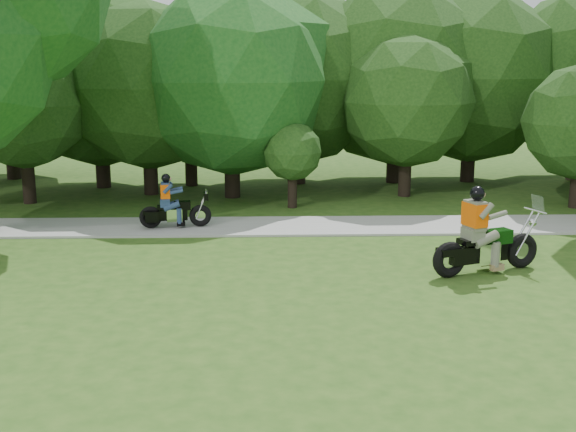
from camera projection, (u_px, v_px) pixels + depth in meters
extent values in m
plane|color=#284E16|center=(417.00, 338.00, 11.88)|extent=(100.00, 100.00, 0.00)
cube|color=gray|center=(357.00, 226.00, 19.68)|extent=(60.00, 2.20, 0.06)
cylinder|color=black|center=(232.00, 170.00, 23.66)|extent=(0.51, 0.51, 1.80)
sphere|color=#164D19|center=(231.00, 80.00, 23.04)|extent=(6.20, 6.20, 6.20)
cylinder|color=black|center=(576.00, 184.00, 22.05)|extent=(0.38, 0.38, 1.46)
cylinder|color=black|center=(574.00, 156.00, 27.09)|extent=(0.52, 0.52, 1.80)
cylinder|color=black|center=(103.00, 162.00, 25.49)|extent=(0.51, 0.51, 1.80)
sphere|color=#183A11|center=(98.00, 79.00, 24.87)|extent=(6.16, 6.16, 6.16)
cylinder|color=black|center=(150.00, 168.00, 24.18)|extent=(0.48, 0.48, 1.80)
sphere|color=#183A11|center=(147.00, 86.00, 23.60)|extent=(5.56, 5.56, 5.56)
cylinder|color=black|center=(292.00, 189.00, 22.10)|extent=(0.29, 0.29, 1.14)
sphere|color=#183A11|center=(292.00, 152.00, 21.85)|extent=(1.81, 1.81, 1.81)
cylinder|color=black|center=(191.00, 161.00, 25.82)|extent=(0.44, 0.44, 1.80)
sphere|color=#183A11|center=(189.00, 92.00, 25.30)|extent=(4.70, 4.70, 4.70)
cylinder|color=black|center=(298.00, 159.00, 26.27)|extent=(0.51, 0.51, 1.80)
sphere|color=#183A11|center=(299.00, 78.00, 25.65)|extent=(6.18, 6.18, 6.18)
cylinder|color=black|center=(28.00, 175.00, 22.69)|extent=(0.40, 0.40, 1.79)
sphere|color=#183A11|center=(23.00, 104.00, 22.22)|extent=(4.08, 4.08, 4.08)
cylinder|color=black|center=(394.00, 158.00, 26.51)|extent=(0.53, 0.53, 1.80)
sphere|color=#183A11|center=(397.00, 73.00, 25.86)|extent=(6.68, 6.68, 6.68)
cylinder|color=black|center=(468.00, 157.00, 26.71)|extent=(0.51, 0.51, 1.80)
sphere|color=#183A11|center=(472.00, 77.00, 26.08)|extent=(6.27, 6.27, 6.27)
cylinder|color=black|center=(405.00, 171.00, 23.89)|extent=(0.42, 0.42, 1.71)
sphere|color=#183A11|center=(407.00, 101.00, 23.40)|extent=(4.35, 4.35, 4.35)
cylinder|color=black|center=(13.00, 155.00, 27.29)|extent=(0.53, 0.53, 1.80)
sphere|color=#183A11|center=(6.00, 74.00, 26.64)|extent=(6.54, 6.54, 6.54)
torus|color=black|center=(449.00, 260.00, 15.04)|extent=(0.81, 0.48, 0.78)
torus|color=black|center=(522.00, 251.00, 15.75)|extent=(0.81, 0.48, 0.78)
cube|color=black|center=(478.00, 254.00, 15.30)|extent=(1.36, 0.73, 0.36)
cube|color=silver|center=(485.00, 253.00, 15.37)|extent=(0.63, 0.54, 0.44)
cube|color=black|center=(497.00, 236.00, 15.41)|extent=(0.66, 0.52, 0.29)
cube|color=black|center=(472.00, 241.00, 15.18)|extent=(0.67, 0.54, 0.11)
cylinder|color=silver|center=(524.00, 233.00, 15.68)|extent=(0.58, 0.26, 0.92)
cylinder|color=silver|center=(536.00, 211.00, 15.68)|extent=(0.29, 0.68, 0.04)
cube|color=#5D5F4D|center=(473.00, 234.00, 15.15)|extent=(0.46, 0.51, 0.27)
cube|color=#5D5F4D|center=(475.00, 215.00, 15.07)|extent=(0.44, 0.54, 0.62)
cube|color=#FF5605|center=(475.00, 214.00, 15.07)|extent=(0.48, 0.59, 0.49)
sphere|color=black|center=(477.00, 193.00, 14.98)|extent=(0.31, 0.31, 0.31)
torus|color=black|center=(151.00, 217.00, 19.18)|extent=(0.61, 0.25, 0.60)
torus|color=black|center=(200.00, 216.00, 19.39)|extent=(0.61, 0.25, 0.60)
cube|color=black|center=(170.00, 215.00, 19.26)|extent=(0.97, 0.33, 0.27)
cube|color=silver|center=(175.00, 215.00, 19.28)|extent=(0.44, 0.34, 0.34)
cube|color=black|center=(182.00, 205.00, 19.26)|extent=(0.47, 0.31, 0.22)
cube|color=black|center=(165.00, 207.00, 19.19)|extent=(0.47, 0.33, 0.09)
cylinder|color=silver|center=(201.00, 205.00, 19.34)|extent=(0.34, 0.08, 0.76)
cylinder|color=silver|center=(206.00, 191.00, 19.28)|extent=(0.10, 0.54, 0.03)
cube|color=black|center=(152.00, 217.00, 19.00)|extent=(0.37, 0.15, 0.29)
cube|color=black|center=(152.00, 214.00, 19.36)|extent=(0.37, 0.15, 0.29)
cube|color=navy|center=(165.00, 203.00, 19.17)|extent=(0.30, 0.35, 0.20)
cube|color=navy|center=(165.00, 191.00, 19.10)|extent=(0.27, 0.38, 0.48)
cube|color=#FF5605|center=(165.00, 191.00, 19.10)|extent=(0.30, 0.42, 0.37)
sphere|color=black|center=(166.00, 178.00, 19.03)|extent=(0.24, 0.24, 0.24)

